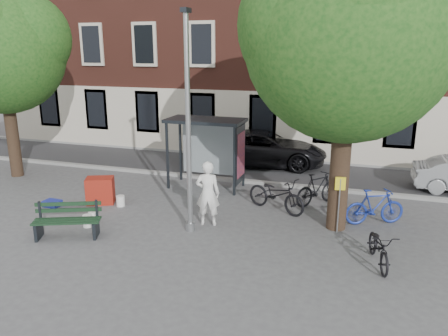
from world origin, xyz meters
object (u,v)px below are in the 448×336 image
at_px(bus_shelter, 217,138).
at_px(notice_sign, 340,194).
at_px(lamppost, 188,136).
at_px(car_dark, 264,148).
at_px(bike_b, 375,207).
at_px(red_stand, 100,190).
at_px(bike_d, 317,189).
at_px(bike_c, 379,247).
at_px(bench, 67,222).
at_px(painter, 208,193).
at_px(bike_a, 276,194).

distance_m(bus_shelter, notice_sign, 5.57).
distance_m(lamppost, bus_shelter, 4.24).
xyz_separation_m(bus_shelter, car_dark, (0.92, 3.80, -1.14)).
xyz_separation_m(lamppost, bike_b, (5.06, 2.17, -2.23)).
bearing_deg(bus_shelter, red_stand, -137.68).
relative_size(bus_shelter, bike_d, 1.53).
bearing_deg(bike_c, lamppost, 161.33).
xyz_separation_m(bike_d, car_dark, (-2.91, 4.55, 0.21)).
bearing_deg(bench, notice_sign, -2.75).
bearing_deg(red_stand, bench, -75.30).
bearing_deg(painter, bike_b, -173.40).
distance_m(bus_shelter, bike_b, 6.14).
bearing_deg(bike_a, painter, 160.59).
xyz_separation_m(bus_shelter, bike_b, (5.66, -1.94, -1.37)).
bearing_deg(bench, bus_shelter, 43.06).
height_order(lamppost, bench, lamppost).
xyz_separation_m(lamppost, bike_a, (2.04, 2.33, -2.22)).
xyz_separation_m(painter, notice_sign, (3.73, 0.57, 0.18)).
bearing_deg(bike_d, red_stand, 56.29).
distance_m(painter, car_dark, 7.33).
height_order(painter, notice_sign, painter).
xyz_separation_m(bike_c, red_stand, (-8.95, 1.70, -0.01)).
relative_size(bus_shelter, bike_b, 1.56).
height_order(lamppost, bike_d, lamppost).
xyz_separation_m(bench, bike_c, (8.25, 0.96, 0.03)).
height_order(bike_a, bike_d, bike_a).
bearing_deg(bike_d, bike_b, -174.05).
bearing_deg(bike_c, bike_d, 103.34).
xyz_separation_m(bench, car_dark, (3.41, 9.37, 0.34)).
height_order(painter, bike_b, painter).
bearing_deg(bike_b, painter, 83.30).
bearing_deg(bike_d, bus_shelter, 28.25).
bearing_deg(lamppost, red_stand, 162.42).
distance_m(lamppost, bike_c, 5.68).
bearing_deg(bike_b, lamppost, 88.00).
bearing_deg(lamppost, notice_sign, 15.91).
distance_m(bus_shelter, bench, 6.28).
bearing_deg(bike_c, red_stand, 156.10).
xyz_separation_m(bike_a, car_dark, (-1.72, 5.58, 0.21)).
bearing_deg(bench, car_dark, 47.14).
relative_size(bike_a, notice_sign, 1.30).
height_order(bench, bike_c, bench).
xyz_separation_m(painter, bike_c, (4.82, -1.09, -0.52)).
relative_size(bike_b, car_dark, 0.33).
height_order(bus_shelter, bike_c, bus_shelter).
distance_m(bench, car_dark, 9.98).
relative_size(bike_a, bike_b, 1.18).
height_order(painter, bike_a, painter).
bearing_deg(red_stand, lamppost, -17.58).
height_order(bench, car_dark, car_dark).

